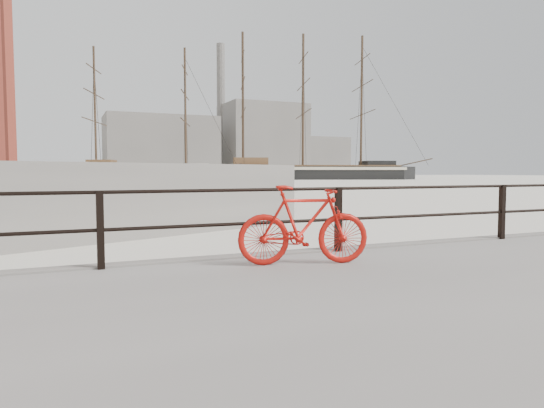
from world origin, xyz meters
name	(u,v)px	position (x,y,z in m)	size (l,w,h in m)	color
ground	(494,256)	(0.00, 0.00, 0.00)	(400.00, 400.00, 0.00)	white
guardrail	(502,212)	(0.00, -0.15, 0.85)	(28.00, 0.10, 1.00)	black
bicycle	(304,225)	(-4.49, -0.90, 0.88)	(1.76, 0.26, 1.06)	red
barque_black	(303,179)	(39.25, 84.61, 0.00)	(55.29, 18.10, 31.62)	black
schooner_mid	(142,182)	(4.18, 71.94, 0.00)	(30.70, 12.99, 21.92)	silver
industrial_west	(161,147)	(20.00, 140.00, 9.00)	(32.00, 18.00, 18.00)	gray
industrial_mid	(263,141)	(55.00, 145.00, 12.00)	(26.00, 20.00, 24.00)	gray
industrial_east	(316,157)	(78.00, 150.00, 7.00)	(20.00, 16.00, 14.00)	gray
smokestack	(221,111)	(42.00, 150.00, 22.00)	(2.80, 2.80, 44.00)	gray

